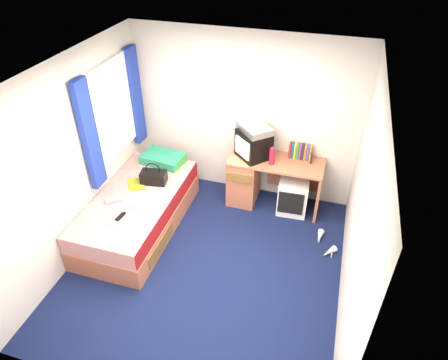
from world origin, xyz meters
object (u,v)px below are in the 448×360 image
(bed, at_px, (138,211))
(magazine, at_px, (136,184))
(aerosol_can, at_px, (266,151))
(storage_cube, at_px, (293,196))
(picture_frame, at_px, (311,157))
(white_heels, at_px, (324,244))
(pink_water_bottle, at_px, (272,157))
(remote_control, at_px, (120,216))
(water_bottle, at_px, (114,199))
(crt_tv, at_px, (254,144))
(pillow, at_px, (163,159))
(handbag, at_px, (154,177))
(desk, at_px, (256,177))
(towel, at_px, (151,204))
(vcr, at_px, (255,128))
(colour_swatch_fan, at_px, (114,225))

(bed, xyz_separation_m, magazine, (-0.10, 0.22, 0.28))
(magazine, bearing_deg, aerosol_can, 27.91)
(storage_cube, height_order, picture_frame, picture_frame)
(picture_frame, bearing_deg, white_heels, -80.29)
(picture_frame, bearing_deg, pink_water_bottle, -171.82)
(storage_cube, bearing_deg, magazine, -163.01)
(pink_water_bottle, relative_size, remote_control, 1.46)
(magazine, distance_m, water_bottle, 0.42)
(storage_cube, relative_size, water_bottle, 2.54)
(water_bottle, bearing_deg, crt_tv, 39.10)
(bed, distance_m, white_heels, 2.49)
(pillow, relative_size, water_bottle, 2.97)
(bed, height_order, handbag, handbag)
(picture_frame, bearing_deg, desk, 173.28)
(handbag, distance_m, water_bottle, 0.62)
(handbag, relative_size, towel, 1.14)
(pillow, bearing_deg, vcr, 9.28)
(bed, xyz_separation_m, pillow, (0.03, 0.83, 0.34))
(pink_water_bottle, distance_m, magazine, 1.86)
(handbag, xyz_separation_m, magazine, (-0.21, -0.12, -0.08))
(desk, distance_m, pink_water_bottle, 0.52)
(water_bottle, relative_size, white_heels, 0.42)
(desk, bearing_deg, magazine, -150.94)
(water_bottle, bearing_deg, pillow, 77.43)
(picture_frame, xyz_separation_m, remote_control, (-2.06, -1.58, -0.27))
(bed, distance_m, pillow, 0.89)
(towel, xyz_separation_m, remote_control, (-0.28, -0.27, -0.04))
(towel, bearing_deg, crt_tv, 50.01)
(storage_cube, relative_size, aerosol_can, 2.52)
(pink_water_bottle, xyz_separation_m, handbag, (-1.48, -0.59, -0.23))
(handbag, height_order, towel, handbag)
(pink_water_bottle, height_order, remote_control, pink_water_bottle)
(pink_water_bottle, bearing_deg, magazine, -157.26)
(picture_frame, height_order, handbag, picture_frame)
(magazine, bearing_deg, crt_tv, 30.10)
(picture_frame, distance_m, towel, 2.23)
(vcr, bearing_deg, crt_tv, -84.54)
(handbag, bearing_deg, storage_cube, 9.78)
(crt_tv, relative_size, colour_swatch_fan, 2.48)
(vcr, height_order, magazine, vcr)
(aerosol_can, bearing_deg, magazine, -152.09)
(magazine, relative_size, colour_swatch_fan, 1.27)
(desk, relative_size, crt_tv, 2.39)
(desk, xyz_separation_m, magazine, (-1.47, -0.82, 0.14))
(storage_cube, xyz_separation_m, aerosol_can, (-0.45, 0.09, 0.60))
(picture_frame, bearing_deg, magazine, -172.06)
(crt_tv, distance_m, aerosol_can, 0.20)
(storage_cube, height_order, colour_swatch_fan, colour_swatch_fan)
(crt_tv, height_order, vcr, vcr)
(handbag, height_order, magazine, handbag)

